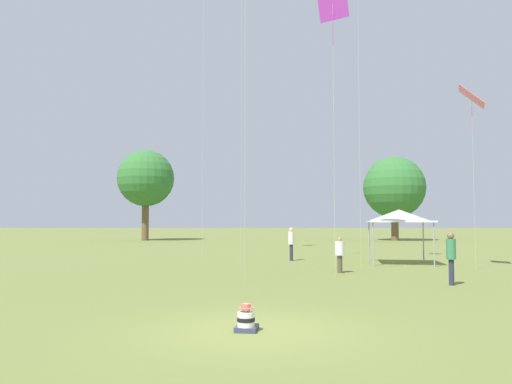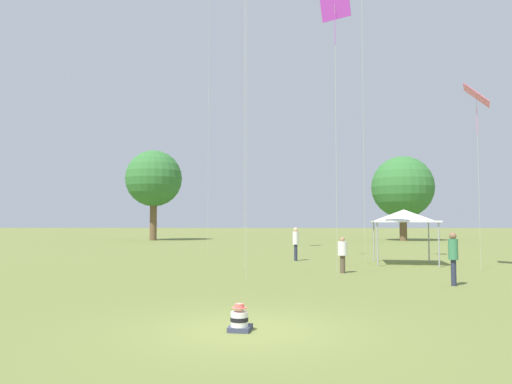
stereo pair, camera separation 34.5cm
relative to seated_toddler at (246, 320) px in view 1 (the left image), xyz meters
name	(u,v)px [view 1 (the left image)]	position (x,y,z in m)	size (l,w,h in m)	color
ground_plane	(254,330)	(0.16, 0.10, -0.22)	(300.00, 300.00, 0.00)	olive
seated_toddler	(246,320)	(0.00, 0.00, 0.00)	(0.50, 0.59, 0.56)	#383D56
person_standing_0	(340,252)	(3.61, 11.26, 0.67)	(0.49, 0.49, 1.52)	brown
person_standing_1	(451,253)	(6.81, 7.22, 0.88)	(0.36, 0.36, 1.81)	#282D42
person_standing_3	(291,241)	(1.92, 17.75, 0.90)	(0.46, 0.46, 1.84)	#282D42
canopy_tent	(399,216)	(7.35, 15.68, 2.23)	(3.58, 3.58, 2.79)	white
kite_0	(333,9)	(3.17, 9.60, 10.51)	(1.25, 0.99, 11.57)	#B738C6
kite_6	(472,99)	(9.95, 12.69, 7.59)	(1.53, 1.72, 8.40)	pink
distant_tree_0	(394,187)	(15.25, 46.47, 5.78)	(6.95, 6.95, 9.51)	brown
distant_tree_1	(146,179)	(-13.02, 46.40, 6.81)	(6.43, 6.43, 10.30)	brown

